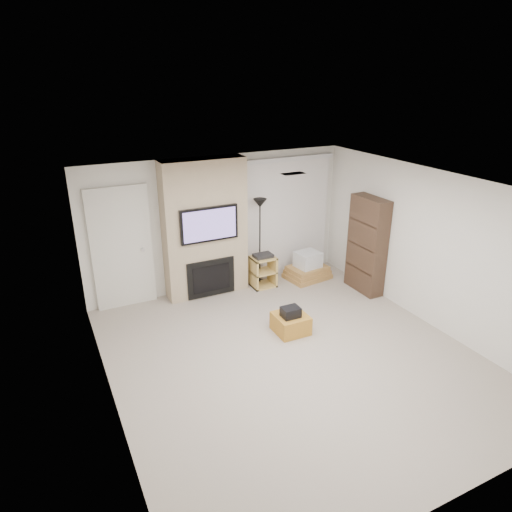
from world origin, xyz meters
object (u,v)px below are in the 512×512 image
av_stand (263,269)px  bookshelf (367,245)px  box_stack (307,268)px  ottoman (291,323)px  floor_lamp (260,218)px

av_stand → bookshelf: bearing=-31.0°
av_stand → bookshelf: bookshelf is taller
bookshelf → av_stand: bearing=149.0°
bookshelf → box_stack: bearing=126.6°
ottoman → bookshelf: 2.26m
av_stand → box_stack: (0.96, -0.07, -0.14)m
floor_lamp → box_stack: floor_lamp is taller
ottoman → av_stand: bearing=77.5°
av_stand → bookshelf: 1.99m
ottoman → av_stand: size_ratio=0.76×
av_stand → ottoman: bearing=-102.5°
ottoman → av_stand: 1.75m
ottoman → bookshelf: bearing=19.5°
av_stand → box_stack: bearing=-4.4°
floor_lamp → bookshelf: bookshelf is taller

